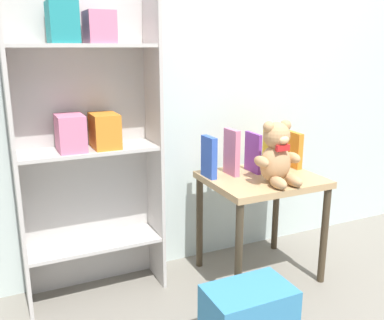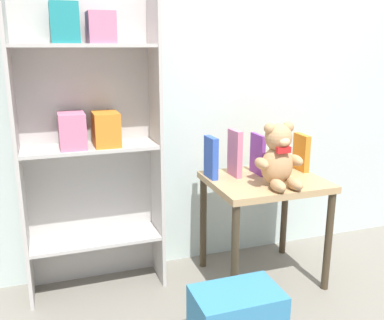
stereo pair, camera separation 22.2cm
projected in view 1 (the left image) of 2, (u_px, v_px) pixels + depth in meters
name	position (u px, v px, depth m)	size (l,w,h in m)	color
wall_back	(219.00, 54.00, 2.51)	(4.80, 0.06, 2.50)	silver
bookshelf_side	(86.00, 131.00, 2.14)	(0.71, 0.26, 1.58)	#BCB7B2
display_table	(261.00, 192.00, 2.39)	(0.61, 0.51, 0.60)	tan
teddy_bear	(277.00, 155.00, 2.22)	(0.25, 0.23, 0.33)	tan
book_standing_blue	(209.00, 157.00, 2.33)	(0.03, 0.12, 0.23)	#2D51B7
book_standing_pink	(232.00, 152.00, 2.37)	(0.03, 0.13, 0.26)	#D17093
book_standing_purple	(253.00, 153.00, 2.43)	(0.02, 0.14, 0.23)	purple
book_standing_yellow	(272.00, 148.00, 2.49)	(0.04, 0.13, 0.25)	gold
book_standing_orange	(294.00, 150.00, 2.53)	(0.03, 0.14, 0.21)	orange
storage_bin	(248.00, 318.00, 1.87)	(0.38, 0.24, 0.29)	teal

